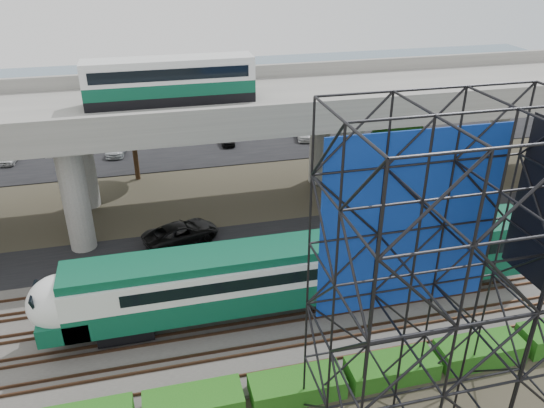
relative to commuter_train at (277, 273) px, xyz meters
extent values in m
plane|color=#474233|center=(-1.60, -2.00, -2.88)|extent=(140.00, 140.00, 0.00)
cube|color=slate|center=(-1.60, 0.00, -2.78)|extent=(90.00, 12.00, 0.20)
cube|color=black|center=(-1.60, 8.50, -2.84)|extent=(90.00, 5.00, 0.08)
cube|color=black|center=(-1.60, 32.00, -2.84)|extent=(90.00, 18.00, 0.08)
cube|color=slate|center=(-1.60, 54.00, -2.87)|extent=(140.00, 40.00, 0.03)
cube|color=#472D1E|center=(-1.60, -4.72, -2.60)|extent=(90.00, 0.08, 0.16)
cube|color=#472D1E|center=(-1.60, -3.28, -2.60)|extent=(90.00, 0.08, 0.16)
cube|color=#472D1E|center=(-1.60, -2.72, -2.60)|extent=(90.00, 0.08, 0.16)
cube|color=#472D1E|center=(-1.60, -1.28, -2.60)|extent=(90.00, 0.08, 0.16)
cube|color=#472D1E|center=(-1.60, -0.72, -2.60)|extent=(90.00, 0.08, 0.16)
cube|color=#472D1E|center=(-1.60, 0.72, -2.60)|extent=(90.00, 0.08, 0.16)
cube|color=#472D1E|center=(-1.60, 1.28, -2.60)|extent=(90.00, 0.08, 0.16)
cube|color=#472D1E|center=(-1.60, 2.72, -2.60)|extent=(90.00, 0.08, 0.16)
cube|color=#472D1E|center=(-1.60, 3.28, -2.60)|extent=(90.00, 0.08, 0.16)
cube|color=#472D1E|center=(-1.60, 4.72, -2.60)|extent=(90.00, 0.08, 0.16)
cube|color=black|center=(-8.62, 0.00, -2.07)|extent=(3.00, 2.20, 0.90)
cube|color=black|center=(4.38, 0.00, -2.07)|extent=(3.00, 2.20, 0.90)
cube|color=#0A4A32|center=(-2.12, 0.00, -0.92)|extent=(19.00, 3.00, 1.40)
cube|color=silver|center=(-2.12, 0.00, 0.53)|extent=(19.00, 3.00, 1.50)
cube|color=#0A4A32|center=(-2.12, 0.00, 1.53)|extent=(19.00, 2.60, 0.50)
cube|color=black|center=(-1.12, 0.00, 0.58)|extent=(15.00, 3.06, 0.70)
ellipsoid|color=silver|center=(-11.62, 0.00, -0.02)|extent=(3.60, 3.00, 3.20)
cube|color=#0A4A32|center=(-11.62, 0.00, -1.07)|extent=(2.60, 3.00, 1.10)
cube|color=black|center=(-12.72, 0.00, 0.48)|extent=(0.48, 2.00, 1.09)
cube|color=#0A4A32|center=(11.88, 0.00, 0.08)|extent=(8.00, 3.00, 3.40)
cube|color=#9E9B93|center=(-1.60, 14.00, 5.72)|extent=(80.00, 12.00, 1.20)
cube|color=#9E9B93|center=(-1.60, 8.25, 6.87)|extent=(80.00, 0.50, 1.10)
cube|color=#9E9B93|center=(-1.60, 19.75, 6.87)|extent=(80.00, 0.50, 1.10)
cylinder|color=#9E9B93|center=(-11.60, 10.50, 1.12)|extent=(1.80, 1.80, 8.00)
cylinder|color=#9E9B93|center=(-11.60, 17.50, 1.12)|extent=(1.80, 1.80, 8.00)
cube|color=#9E9B93|center=(-11.60, 14.00, 4.82)|extent=(2.40, 9.00, 0.60)
cylinder|color=#9E9B93|center=(8.40, 10.50, 1.12)|extent=(1.80, 1.80, 8.00)
cylinder|color=#9E9B93|center=(8.40, 17.50, 1.12)|extent=(1.80, 1.80, 8.00)
cube|color=#9E9B93|center=(8.40, 14.00, 4.82)|extent=(2.40, 9.00, 0.60)
cylinder|color=#9E9B93|center=(26.40, 17.50, 1.12)|extent=(1.80, 1.80, 8.00)
cube|color=#9E9B93|center=(26.40, 14.00, 4.82)|extent=(2.40, 9.00, 0.60)
cube|color=black|center=(-4.35, 14.00, 6.67)|extent=(12.00, 2.50, 0.70)
cube|color=#0A4A32|center=(-4.35, 14.00, 7.47)|extent=(12.00, 2.50, 0.90)
cube|color=silver|center=(-4.35, 14.00, 8.57)|extent=(12.00, 2.50, 1.30)
cube|color=black|center=(-4.35, 14.00, 8.62)|extent=(11.00, 2.56, 0.80)
cube|color=silver|center=(-4.35, 14.00, 9.37)|extent=(12.00, 2.40, 0.30)
cube|color=#0D3297|center=(4.03, -6.95, 6.42)|extent=(8.10, 0.08, 8.25)
cube|color=#185313|center=(-5.60, -6.30, -2.31)|extent=(4.60, 1.80, 1.15)
cube|color=#185313|center=(-0.60, -6.30, -2.37)|extent=(4.60, 1.80, 1.03)
cube|color=#185313|center=(4.40, -6.30, -2.38)|extent=(4.60, 1.80, 1.01)
cube|color=#185313|center=(9.40, -6.30, -2.32)|extent=(4.60, 1.80, 1.12)
cylinder|color=#382314|center=(12.40, 10.50, -0.48)|extent=(0.44, 0.44, 4.80)
ellipsoid|color=#185313|center=(12.40, 10.50, 2.72)|extent=(4.94, 4.94, 4.18)
cylinder|color=#382314|center=(-7.60, 22.00, -0.48)|extent=(0.44, 0.44, 4.80)
ellipsoid|color=#185313|center=(-7.60, 22.00, 2.72)|extent=(4.94, 4.94, 4.18)
imported|color=black|center=(-4.72, 9.48, -2.04)|extent=(5.99, 4.23, 1.52)
imported|color=silver|center=(-19.69, 29.00, -2.26)|extent=(1.74, 3.36, 1.09)
imported|color=#B9BCC2|center=(-14.74, 34.00, -2.15)|extent=(1.42, 3.95, 1.30)
imported|color=silver|center=(-9.47, 29.00, -2.16)|extent=(2.58, 4.69, 1.29)
imported|color=white|center=(-2.65, 34.00, -2.17)|extent=(2.38, 4.67, 1.26)
imported|color=black|center=(1.92, 29.00, -2.22)|extent=(1.49, 3.47, 1.17)
imported|color=gray|center=(3.55, 34.00, -2.17)|extent=(1.61, 3.95, 1.27)
imported|color=silver|center=(10.63, 29.00, -2.14)|extent=(2.70, 4.81, 1.32)
imported|color=gray|center=(15.05, 34.00, -2.23)|extent=(1.99, 4.15, 1.14)
camera|label=1|loc=(-6.32, -24.38, 17.15)|focal=35.00mm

